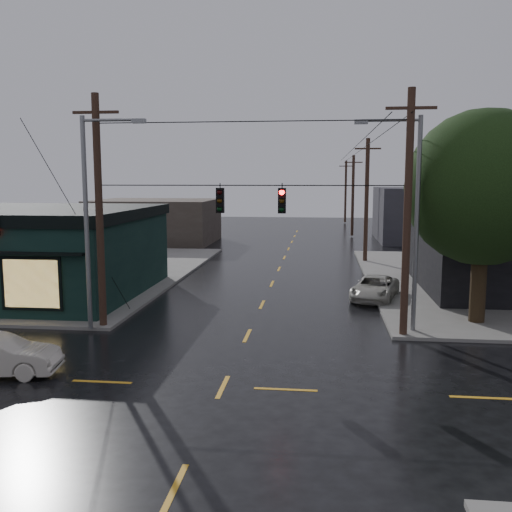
# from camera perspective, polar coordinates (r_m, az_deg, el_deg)

# --- Properties ---
(ground_plane) EXTENTS (160.00, 160.00, 0.00)m
(ground_plane) POSITION_cam_1_polar(r_m,az_deg,el_deg) (18.64, -3.33, -12.94)
(ground_plane) COLOR black
(pizza_shop) EXTENTS (16.30, 12.34, 4.90)m
(pizza_shop) POSITION_cam_1_polar(r_m,az_deg,el_deg) (35.33, -24.19, 0.54)
(pizza_shop) COLOR black
(pizza_shop) RESTS_ON ground
(corner_tree) EXTENTS (6.87, 6.87, 9.47)m
(corner_tree) POSITION_cam_1_polar(r_m,az_deg,el_deg) (27.14, 21.78, 6.33)
(corner_tree) COLOR black
(corner_tree) RESTS_ON ground
(utility_pole_nw) EXTENTS (2.00, 0.32, 10.15)m
(utility_pole_nw) POSITION_cam_1_polar(r_m,az_deg,el_deg) (26.35, -15.00, -6.97)
(utility_pole_nw) COLOR black
(utility_pole_nw) RESTS_ON ground
(utility_pole_ne) EXTENTS (2.00, 0.32, 10.15)m
(utility_pole_ne) POSITION_cam_1_polar(r_m,az_deg,el_deg) (24.81, 14.48, -7.88)
(utility_pole_ne) COLOR black
(utility_pole_ne) RESTS_ON ground
(utility_pole_far_a) EXTENTS (2.00, 0.32, 9.65)m
(utility_pole_far_a) POSITION_cam_1_polar(r_m,az_deg,el_deg) (45.78, 10.83, -0.63)
(utility_pole_far_a) COLOR black
(utility_pole_far_a) RESTS_ON ground
(utility_pole_far_b) EXTENTS (2.00, 0.32, 9.15)m
(utility_pole_far_b) POSITION_cam_1_polar(r_m,az_deg,el_deg) (65.59, 9.56, 1.91)
(utility_pole_far_b) COLOR black
(utility_pole_far_b) RESTS_ON ground
(utility_pole_far_c) EXTENTS (2.00, 0.32, 9.15)m
(utility_pole_far_c) POSITION_cam_1_polar(r_m,az_deg,el_deg) (85.49, 8.88, 3.27)
(utility_pole_far_c) COLOR black
(utility_pole_far_c) RESTS_ON ground
(span_signal_assembly) EXTENTS (13.00, 0.48, 1.23)m
(span_signal_assembly) POSITION_cam_1_polar(r_m,az_deg,el_deg) (23.87, -0.52, 5.64)
(span_signal_assembly) COLOR black
(span_signal_assembly) RESTS_ON ground
(streetlight_nw) EXTENTS (5.40, 0.30, 9.15)m
(streetlight_nw) POSITION_cam_1_polar(r_m,az_deg,el_deg) (25.84, -16.19, -7.31)
(streetlight_nw) COLOR slate
(streetlight_nw) RESTS_ON ground
(streetlight_ne) EXTENTS (5.40, 0.30, 9.15)m
(streetlight_ne) POSITION_cam_1_polar(r_m,az_deg,el_deg) (25.55, 15.39, -7.45)
(streetlight_ne) COLOR slate
(streetlight_ne) RESTS_ON ground
(bg_building_west) EXTENTS (12.00, 10.00, 4.40)m
(bg_building_west) POSITION_cam_1_polar(r_m,az_deg,el_deg) (59.81, -10.02, 3.46)
(bg_building_west) COLOR #3A312A
(bg_building_west) RESTS_ON ground
(bg_building_east) EXTENTS (14.00, 12.00, 5.60)m
(bg_building_east) POSITION_cam_1_polar(r_m,az_deg,el_deg) (63.62, 18.36, 3.97)
(bg_building_east) COLOR #2D2C32
(bg_building_east) RESTS_ON ground
(suv_silver) EXTENTS (3.25, 5.01, 1.28)m
(suv_silver) POSITION_cam_1_polar(r_m,az_deg,el_deg) (31.86, 11.80, -3.15)
(suv_silver) COLOR #B2AFA4
(suv_silver) RESTS_ON ground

